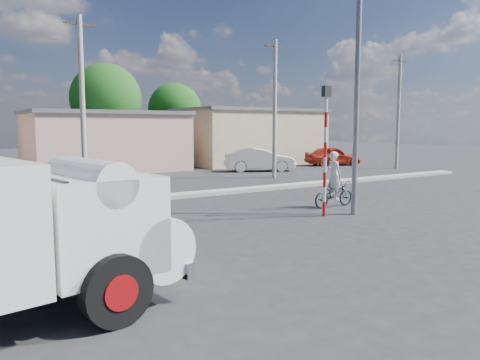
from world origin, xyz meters
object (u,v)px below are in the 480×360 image
car_red (333,156)px  streetlight (354,68)px  bicycle (334,194)px  cyclist (334,183)px  traffic_pole (325,140)px  car_cream (260,160)px

car_red → streetlight: bearing=155.6°
bicycle → cyclist: (0.00, 0.00, 0.41)m
bicycle → traffic_pole: traffic_pole is taller
bicycle → car_red: 19.32m
car_cream → car_red: (7.54, 0.78, -0.04)m
bicycle → cyclist: 0.41m
car_cream → car_red: size_ratio=1.09×
car_cream → streetlight: 16.49m
cyclist → car_red: cyclist is taller
cyclist → traffic_pole: bearing=126.6°
car_red → traffic_pole: size_ratio=0.99×
car_cream → cyclist: bearing=-179.4°
bicycle → car_red: size_ratio=0.43×
car_cream → streetlight: (-6.47, -14.58, 4.18)m
bicycle → car_cream: size_ratio=0.40×
cyclist → car_red: 19.32m
car_cream → streetlight: bearing=-179.3°
streetlight → cyclist: bearing=67.1°
cyclist → car_cream: bearing=-23.9°
traffic_pole → bicycle: bearing=36.5°
cyclist → streetlight: 4.36m
bicycle → traffic_pole: size_ratio=0.43×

